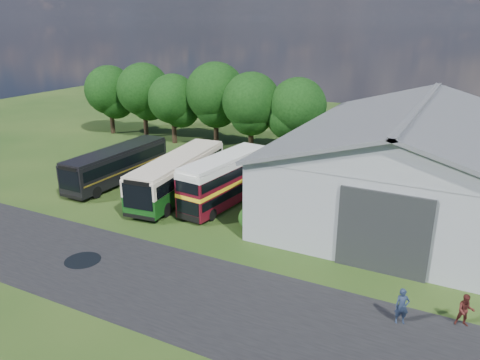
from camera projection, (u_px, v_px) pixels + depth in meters
The scene contains 18 objects.
ground at pixel (134, 246), 30.66m from camera, with size 120.00×120.00×0.00m, color #193711.
asphalt_road at pixel (141, 278), 26.84m from camera, with size 60.00×8.00×0.02m, color black.
puddle at pixel (83, 261), 28.79m from camera, with size 2.20×2.20×0.01m, color black.
storage_shed at pixel (416, 154), 36.26m from camera, with size 18.80×24.80×8.15m.
tree_far_left at pixel (109, 90), 58.94m from camera, with size 6.12×6.12×8.64m.
tree_left_a at pixel (143, 90), 57.10m from camera, with size 6.46×6.46×9.12m.
tree_left_b at pixel (173, 99), 54.31m from camera, with size 5.78×5.78×8.16m.
tree_mid at pixel (215, 92), 52.94m from camera, with size 6.80×6.80×9.60m.
tree_right_a at pixel (251, 101), 50.10m from camera, with size 6.26×6.26×8.83m.
tree_right_b at pixel (298, 106), 48.70m from camera, with size 5.98×5.98×8.45m.
shrub_front at pixel (250, 228), 33.29m from camera, with size 1.70×1.70×1.70m, color #194714.
shrub_mid at pixel (262, 218), 34.97m from camera, with size 1.60×1.60×1.60m, color #194714.
shrub_back at pixel (273, 209), 36.65m from camera, with size 1.80×1.80×1.80m, color #194714.
bus_green_single at pixel (178, 175), 38.82m from camera, with size 4.08×12.50×3.38m.
bus_maroon_double at pixel (224, 181), 36.87m from camera, with size 3.32×9.47×3.99m.
bus_dark_single at pixel (117, 165), 42.09m from camera, with size 2.76×11.32×3.11m.
visitor_a at pixel (402, 307), 22.60m from camera, with size 0.68×0.44×1.85m, color #1C283F.
visitor_b at pixel (465, 311), 22.41m from camera, with size 0.82×0.64×1.69m, color #421815.
Camera 1 is at (18.81, -21.32, 14.11)m, focal length 35.00 mm.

